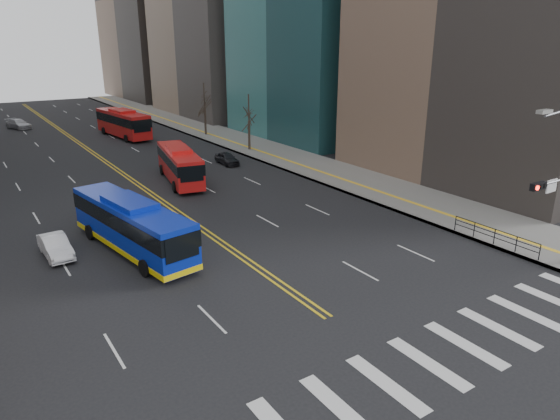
% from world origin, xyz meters
% --- Properties ---
extents(ground, '(220.00, 220.00, 0.00)m').
position_xyz_m(ground, '(0.00, 0.00, 0.00)').
color(ground, black).
extents(sidewalk_right, '(7.00, 130.00, 0.15)m').
position_xyz_m(sidewalk_right, '(17.50, 45.00, 0.07)').
color(sidewalk_right, slate).
rests_on(sidewalk_right, ground).
extents(crosswalk, '(26.70, 4.00, 0.01)m').
position_xyz_m(crosswalk, '(0.00, 0.00, 0.01)').
color(crosswalk, silver).
rests_on(crosswalk, ground).
extents(centerline, '(0.55, 100.00, 0.01)m').
position_xyz_m(centerline, '(0.00, 55.00, 0.01)').
color(centerline, gold).
rests_on(centerline, ground).
extents(pedestrian_railing, '(0.06, 6.06, 1.02)m').
position_xyz_m(pedestrian_railing, '(14.30, 6.00, 0.82)').
color(pedestrian_railing, black).
rests_on(pedestrian_railing, sidewalk_right).
extents(street_trees, '(35.20, 47.20, 7.60)m').
position_xyz_m(street_trees, '(-7.18, 34.55, 4.87)').
color(street_trees, '#31261E').
rests_on(street_trees, ground).
extents(blue_bus, '(4.28, 11.87, 3.39)m').
position_xyz_m(blue_bus, '(-5.17, 17.99, 1.78)').
color(blue_bus, '#0B23A8').
rests_on(blue_bus, ground).
extents(red_bus_near, '(4.32, 10.45, 3.26)m').
position_xyz_m(red_bus_near, '(3.63, 31.49, 1.82)').
color(red_bus_near, red).
rests_on(red_bus_near, ground).
extents(red_bus_far, '(4.02, 12.01, 3.72)m').
position_xyz_m(red_bus_far, '(6.14, 56.88, 2.07)').
color(red_bus_far, red).
rests_on(red_bus_far, ground).
extents(car_white, '(1.56, 3.98, 1.29)m').
position_xyz_m(car_white, '(-9.38, 19.81, 0.65)').
color(car_white, white).
rests_on(car_white, ground).
extents(car_dark_mid, '(1.56, 3.71, 1.25)m').
position_xyz_m(car_dark_mid, '(10.47, 35.24, 0.63)').
color(car_dark_mid, black).
rests_on(car_dark_mid, ground).
extents(car_silver, '(3.62, 5.21, 1.40)m').
position_xyz_m(car_silver, '(-4.87, 72.27, 0.70)').
color(car_silver, '#AEAEB3').
rests_on(car_silver, ground).
extents(car_dark_far, '(2.86, 4.83, 1.26)m').
position_xyz_m(car_dark_far, '(8.05, 62.33, 0.63)').
color(car_dark_far, black).
rests_on(car_dark_far, ground).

